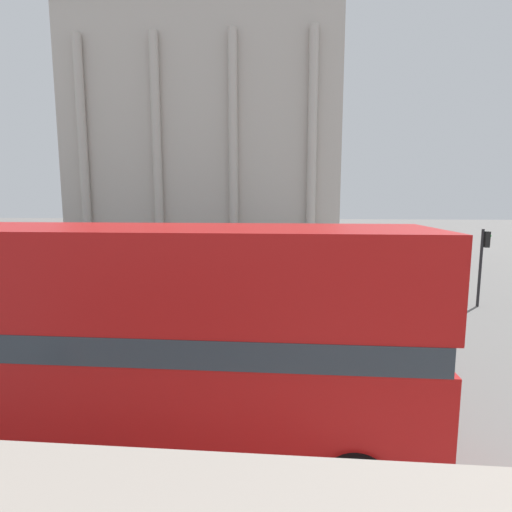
{
  "coord_description": "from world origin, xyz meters",
  "views": [
    {
      "loc": [
        -0.49,
        -1.93,
        4.69
      ],
      "look_at": [
        -2.0,
        16.01,
        2.17
      ],
      "focal_mm": 28.0,
      "sensor_mm": 36.0,
      "label": 1
    }
  ],
  "objects_px": {
    "plaza_building_left": "(208,131)",
    "traffic_light_mid": "(483,256)",
    "double_decker_bus": "(117,330)",
    "pedestrian_black": "(206,242)",
    "pedestrian_grey": "(261,254)",
    "traffic_light_near": "(436,278)"
  },
  "relations": [
    {
      "from": "pedestrian_grey",
      "to": "traffic_light_near",
      "type": "bearing_deg",
      "value": -97.28
    },
    {
      "from": "double_decker_bus",
      "to": "plaza_building_left",
      "type": "xyz_separation_m",
      "value": [
        -6.42,
        40.02,
        10.23
      ]
    },
    {
      "from": "plaza_building_left",
      "to": "traffic_light_near",
      "type": "relative_size",
      "value": 7.98
    },
    {
      "from": "double_decker_bus",
      "to": "pedestrian_grey",
      "type": "height_order",
      "value": "double_decker_bus"
    },
    {
      "from": "traffic_light_mid",
      "to": "pedestrian_grey",
      "type": "bearing_deg",
      "value": 138.57
    },
    {
      "from": "traffic_light_mid",
      "to": "pedestrian_grey",
      "type": "xyz_separation_m",
      "value": [
        -10.44,
        9.21,
        -1.28
      ]
    },
    {
      "from": "pedestrian_black",
      "to": "traffic_light_mid",
      "type": "bearing_deg",
      "value": 174.56
    },
    {
      "from": "pedestrian_black",
      "to": "double_decker_bus",
      "type": "bearing_deg",
      "value": 139.21
    },
    {
      "from": "plaza_building_left",
      "to": "traffic_light_mid",
      "type": "relative_size",
      "value": 8.57
    },
    {
      "from": "plaza_building_left",
      "to": "pedestrian_grey",
      "type": "distance_m",
      "value": 23.86
    },
    {
      "from": "pedestrian_black",
      "to": "plaza_building_left",
      "type": "bearing_deg",
      "value": -39.13
    },
    {
      "from": "traffic_light_mid",
      "to": "pedestrian_black",
      "type": "distance_m",
      "value": 22.73
    },
    {
      "from": "pedestrian_grey",
      "to": "pedestrian_black",
      "type": "distance_m",
      "value": 8.89
    },
    {
      "from": "plaza_building_left",
      "to": "traffic_light_mid",
      "type": "height_order",
      "value": "plaza_building_left"
    },
    {
      "from": "plaza_building_left",
      "to": "pedestrian_grey",
      "type": "relative_size",
      "value": 17.29
    },
    {
      "from": "double_decker_bus",
      "to": "pedestrian_grey",
      "type": "xyz_separation_m",
      "value": [
        1.12,
        20.59,
        -1.38
      ]
    },
    {
      "from": "traffic_light_mid",
      "to": "double_decker_bus",
      "type": "bearing_deg",
      "value": -135.48
    },
    {
      "from": "double_decker_bus",
      "to": "pedestrian_black",
      "type": "xyz_separation_m",
      "value": [
        -4.19,
        27.71,
        -1.31
      ]
    },
    {
      "from": "plaza_building_left",
      "to": "pedestrian_grey",
      "type": "bearing_deg",
      "value": -68.8
    },
    {
      "from": "double_decker_bus",
      "to": "traffic_light_mid",
      "type": "xyz_separation_m",
      "value": [
        11.56,
        11.37,
        -0.09
      ]
    },
    {
      "from": "pedestrian_grey",
      "to": "double_decker_bus",
      "type": "bearing_deg",
      "value": -122.57
    },
    {
      "from": "pedestrian_grey",
      "to": "pedestrian_black",
      "type": "relative_size",
      "value": 0.94
    }
  ]
}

